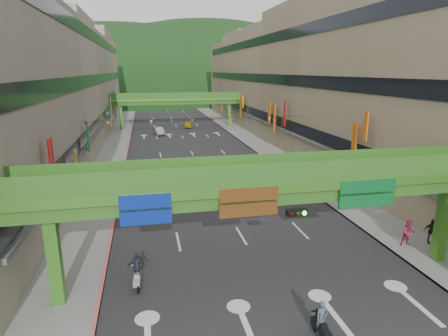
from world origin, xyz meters
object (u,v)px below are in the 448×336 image
overpass_near (292,196)px  car_yellow (188,124)px  pedestrian_red (408,235)px  car_silver (159,131)px  scooter_rider_mid (217,165)px  scooter_rider_near (321,323)px

overpass_near → car_yellow: (1.33, 59.42, -4.55)m
pedestrian_red → car_silver: bearing=116.7°
overpass_near → scooter_rider_mid: size_ratio=13.19×
scooter_rider_mid → car_yellow: scooter_rider_mid is taller
car_yellow → scooter_rider_near: bearing=-84.7°
overpass_near → scooter_rider_mid: (0.39, 22.98, -4.10)m
scooter_rider_mid → overpass_near: bearing=-91.0°
scooter_rider_near → car_yellow: 63.82m
overpass_near → car_silver: bearing=95.4°
overpass_near → car_yellow: 59.61m
overpass_near → scooter_rider_near: overpass_near is taller
scooter_rider_near → pedestrian_red: size_ratio=1.03×
car_yellow → pedestrian_red: 57.39m
car_yellow → overpass_near: bearing=-84.7°
car_yellow → pedestrian_red: pedestrian_red is taller
car_silver → pedestrian_red: (14.40, -49.08, 0.20)m
overpass_near → car_silver: size_ratio=6.69×
scooter_rider_mid → scooter_rider_near: bearing=-91.1°
scooter_rider_near → scooter_rider_mid: 27.36m
car_yellow → pedestrian_red: bearing=-75.2°
car_yellow → pedestrian_red: size_ratio=2.16×
scooter_rider_near → scooter_rider_mid: size_ratio=0.87×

